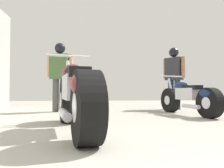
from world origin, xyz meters
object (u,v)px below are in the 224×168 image
at_px(motorcycle_black_naked, 188,97).
at_px(mechanic_with_helmet, 174,72).
at_px(motorcycle_maroon_cruiser, 75,95).
at_px(mechanic_in_blue, 60,70).

height_order(motorcycle_black_naked, mechanic_with_helmet, mechanic_with_helmet).
distance_m(motorcycle_maroon_cruiser, mechanic_with_helmet, 3.87).
distance_m(motorcycle_maroon_cruiser, mechanic_in_blue, 2.73).
relative_size(motorcycle_maroon_cruiser, mechanic_in_blue, 1.36).
relative_size(motorcycle_maroon_cruiser, mechanic_with_helmet, 1.35).
relative_size(mechanic_in_blue, mechanic_with_helmet, 0.99).
xyz_separation_m(motorcycle_maroon_cruiser, mechanic_with_helmet, (2.32, 3.05, 0.55)).
relative_size(motorcycle_black_naked, mechanic_with_helmet, 1.08).
bearing_deg(motorcycle_black_naked, mechanic_in_blue, 160.94).
height_order(mechanic_in_blue, mechanic_with_helmet, mechanic_with_helmet).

